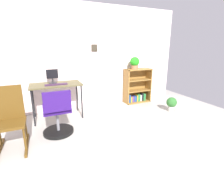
{
  "coord_description": "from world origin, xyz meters",
  "views": [
    {
      "loc": [
        -0.95,
        -1.8,
        1.48
      ],
      "look_at": [
        0.43,
        1.33,
        0.56
      ],
      "focal_mm": 26.59,
      "sensor_mm": 36.0,
      "label": 1
    }
  ],
  "objects_px": {
    "office_chair": "(58,115)",
    "rocking_chair": "(10,118)",
    "keyboard": "(56,84)",
    "bookshelf_low": "(136,87)",
    "desk": "(56,87)",
    "potted_plant_on_shelf": "(135,63)",
    "monitor": "(52,76)",
    "potted_plant_floor": "(172,103)"
  },
  "relations": [
    {
      "from": "desk",
      "to": "keyboard",
      "type": "bearing_deg",
      "value": -91.48
    },
    {
      "from": "office_chair",
      "to": "desk",
      "type": "bearing_deg",
      "value": 83.92
    },
    {
      "from": "office_chair",
      "to": "monitor",
      "type": "bearing_deg",
      "value": 87.83
    },
    {
      "from": "potted_plant_on_shelf",
      "to": "bookshelf_low",
      "type": "bearing_deg",
      "value": 25.23
    },
    {
      "from": "monitor",
      "to": "rocking_chair",
      "type": "bearing_deg",
      "value": -126.93
    },
    {
      "from": "monitor",
      "to": "keyboard",
      "type": "relative_size",
      "value": 0.66
    },
    {
      "from": "bookshelf_low",
      "to": "potted_plant_on_shelf",
      "type": "height_order",
      "value": "potted_plant_on_shelf"
    },
    {
      "from": "monitor",
      "to": "potted_plant_on_shelf",
      "type": "height_order",
      "value": "potted_plant_on_shelf"
    },
    {
      "from": "potted_plant_on_shelf",
      "to": "potted_plant_floor",
      "type": "height_order",
      "value": "potted_plant_on_shelf"
    },
    {
      "from": "desk",
      "to": "rocking_chair",
      "type": "xyz_separation_m",
      "value": [
        -0.76,
        -0.83,
        -0.21
      ]
    },
    {
      "from": "office_chair",
      "to": "potted_plant_on_shelf",
      "type": "bearing_deg",
      "value": 24.48
    },
    {
      "from": "keyboard",
      "to": "desk",
      "type": "bearing_deg",
      "value": 88.52
    },
    {
      "from": "desk",
      "to": "rocking_chair",
      "type": "relative_size",
      "value": 1.09
    },
    {
      "from": "rocking_chair",
      "to": "bookshelf_low",
      "type": "bearing_deg",
      "value": 20.76
    },
    {
      "from": "rocking_chair",
      "to": "potted_plant_on_shelf",
      "type": "distance_m",
      "value": 2.99
    },
    {
      "from": "potted_plant_floor",
      "to": "monitor",
      "type": "bearing_deg",
      "value": 162.17
    },
    {
      "from": "potted_plant_floor",
      "to": "potted_plant_on_shelf",
      "type": "bearing_deg",
      "value": 118.9
    },
    {
      "from": "desk",
      "to": "potted_plant_floor",
      "type": "distance_m",
      "value": 2.62
    },
    {
      "from": "rocking_chair",
      "to": "desk",
      "type": "bearing_deg",
      "value": 47.8
    },
    {
      "from": "keyboard",
      "to": "bookshelf_low",
      "type": "height_order",
      "value": "bookshelf_low"
    },
    {
      "from": "monitor",
      "to": "desk",
      "type": "bearing_deg",
      "value": -66.78
    },
    {
      "from": "desk",
      "to": "monitor",
      "type": "distance_m",
      "value": 0.24
    },
    {
      "from": "rocking_chair",
      "to": "keyboard",
      "type": "bearing_deg",
      "value": 43.82
    },
    {
      "from": "office_chair",
      "to": "potted_plant_on_shelf",
      "type": "xyz_separation_m",
      "value": [
        2.06,
        0.94,
        0.73
      ]
    },
    {
      "from": "rocking_chair",
      "to": "bookshelf_low",
      "type": "relative_size",
      "value": 1.02
    },
    {
      "from": "monitor",
      "to": "office_chair",
      "type": "distance_m",
      "value": 1.01
    },
    {
      "from": "potted_plant_on_shelf",
      "to": "potted_plant_floor",
      "type": "xyz_separation_m",
      "value": [
        0.49,
        -0.9,
        -0.89
      ]
    },
    {
      "from": "desk",
      "to": "bookshelf_low",
      "type": "distance_m",
      "value": 2.14
    },
    {
      "from": "keyboard",
      "to": "rocking_chair",
      "type": "height_order",
      "value": "rocking_chair"
    },
    {
      "from": "keyboard",
      "to": "bookshelf_low",
      "type": "relative_size",
      "value": 0.47
    },
    {
      "from": "rocking_chair",
      "to": "bookshelf_low",
      "type": "distance_m",
      "value": 3.06
    },
    {
      "from": "monitor",
      "to": "office_chair",
      "type": "relative_size",
      "value": 0.35
    },
    {
      "from": "potted_plant_floor",
      "to": "office_chair",
      "type": "bearing_deg",
      "value": -179.03
    },
    {
      "from": "keyboard",
      "to": "potted_plant_on_shelf",
      "type": "height_order",
      "value": "potted_plant_on_shelf"
    },
    {
      "from": "keyboard",
      "to": "bookshelf_low",
      "type": "distance_m",
      "value": 2.16
    },
    {
      "from": "desk",
      "to": "potted_plant_on_shelf",
      "type": "relative_size",
      "value": 3.22
    },
    {
      "from": "potted_plant_on_shelf",
      "to": "desk",
      "type": "bearing_deg",
      "value": -174.42
    },
    {
      "from": "monitor",
      "to": "rocking_chair",
      "type": "xyz_separation_m",
      "value": [
        -0.71,
        -0.94,
        -0.42
      ]
    },
    {
      "from": "rocking_chair",
      "to": "potted_plant_on_shelf",
      "type": "relative_size",
      "value": 2.97
    },
    {
      "from": "keyboard",
      "to": "potted_plant_on_shelf",
      "type": "xyz_separation_m",
      "value": [
        1.99,
        0.3,
        0.33
      ]
    },
    {
      "from": "bookshelf_low",
      "to": "keyboard",
      "type": "bearing_deg",
      "value": -170.29
    },
    {
      "from": "office_chair",
      "to": "rocking_chair",
      "type": "distance_m",
      "value": 0.69
    }
  ]
}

